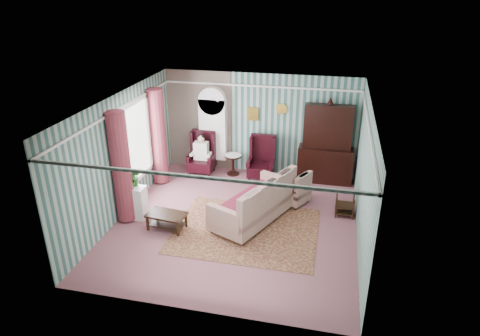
% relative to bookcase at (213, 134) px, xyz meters
% --- Properties ---
extents(floor, '(6.00, 6.00, 0.00)m').
position_rel_bookcase_xyz_m(floor, '(1.35, -2.84, -1.12)').
color(floor, '#8B515C').
rests_on(floor, ground).
extents(room_shell, '(5.53, 6.02, 2.91)m').
position_rel_bookcase_xyz_m(room_shell, '(0.73, -2.66, 0.89)').
color(room_shell, '#335E5A').
rests_on(room_shell, ground).
extents(bookcase, '(0.80, 0.28, 2.24)m').
position_rel_bookcase_xyz_m(bookcase, '(0.00, 0.00, 0.00)').
color(bookcase, white).
rests_on(bookcase, floor).
extents(dresser_hutch, '(1.50, 0.56, 2.36)m').
position_rel_bookcase_xyz_m(dresser_hutch, '(3.25, -0.12, 0.06)').
color(dresser_hutch, black).
rests_on(dresser_hutch, floor).
extents(wingback_left, '(0.76, 0.80, 1.25)m').
position_rel_bookcase_xyz_m(wingback_left, '(-0.25, -0.39, -0.50)').
color(wingback_left, black).
rests_on(wingback_left, floor).
extents(wingback_right, '(0.76, 0.80, 1.25)m').
position_rel_bookcase_xyz_m(wingback_right, '(1.50, -0.39, -0.50)').
color(wingback_right, black).
rests_on(wingback_right, floor).
extents(seated_woman, '(0.44, 0.40, 1.18)m').
position_rel_bookcase_xyz_m(seated_woman, '(-0.25, -0.39, -0.53)').
color(seated_woman, white).
rests_on(seated_woman, floor).
extents(round_side_table, '(0.50, 0.50, 0.60)m').
position_rel_bookcase_xyz_m(round_side_table, '(0.65, -0.24, -0.82)').
color(round_side_table, black).
rests_on(round_side_table, floor).
extents(nest_table, '(0.45, 0.38, 0.54)m').
position_rel_bookcase_xyz_m(nest_table, '(3.82, -1.94, -0.85)').
color(nest_table, black).
rests_on(nest_table, floor).
extents(plant_stand, '(0.55, 0.35, 0.80)m').
position_rel_bookcase_xyz_m(plant_stand, '(-1.05, -3.14, -0.72)').
color(plant_stand, silver).
rests_on(plant_stand, floor).
extents(rug, '(3.20, 2.60, 0.01)m').
position_rel_bookcase_xyz_m(rug, '(1.65, -3.14, -1.11)').
color(rug, '#481818').
rests_on(rug, floor).
extents(sofa, '(1.83, 2.49, 1.03)m').
position_rel_bookcase_xyz_m(sofa, '(1.71, -2.64, -0.61)').
color(sofa, beige).
rests_on(sofa, floor).
extents(floral_armchair, '(0.97, 0.97, 1.01)m').
position_rel_bookcase_xyz_m(floral_armchair, '(2.55, -1.59, -0.61)').
color(floral_armchair, '#C0BA95').
rests_on(floral_armchair, floor).
extents(coffee_table, '(0.93, 0.60, 0.39)m').
position_rel_bookcase_xyz_m(coffee_table, '(-0.12, -3.46, -0.93)').
color(coffee_table, black).
rests_on(coffee_table, floor).
extents(potted_plant_a, '(0.38, 0.33, 0.40)m').
position_rel_bookcase_xyz_m(potted_plant_a, '(-1.06, -3.18, -0.12)').
color(potted_plant_a, '#184E1A').
rests_on(potted_plant_a, plant_stand).
extents(potted_plant_b, '(0.29, 0.25, 0.46)m').
position_rel_bookcase_xyz_m(potted_plant_b, '(-1.01, -3.05, -0.09)').
color(potted_plant_b, '#174A17').
rests_on(potted_plant_b, plant_stand).
extents(potted_plant_c, '(0.26, 0.26, 0.38)m').
position_rel_bookcase_xyz_m(potted_plant_c, '(-1.14, -3.05, -0.13)').
color(potted_plant_c, '#26551A').
rests_on(potted_plant_c, plant_stand).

